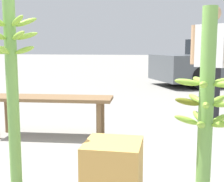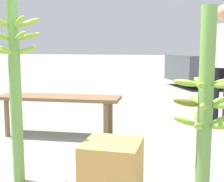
% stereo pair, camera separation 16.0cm
% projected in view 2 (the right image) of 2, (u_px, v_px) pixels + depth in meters
% --- Properties ---
extents(banana_stalk_left, '(0.44, 0.43, 1.70)m').
position_uv_depth(banana_stalk_left, '(15.00, 71.00, 2.49)').
color(banana_stalk_left, '#6B9E47').
rests_on(banana_stalk_left, ground_plane).
extents(banana_stalk_center, '(0.43, 0.43, 1.39)m').
position_uv_depth(banana_stalk_center, '(205.00, 109.00, 2.09)').
color(banana_stalk_center, '#6B9E47').
rests_on(banana_stalk_center, ground_plane).
extents(vendor_person, '(0.58, 0.40, 1.69)m').
position_uv_depth(vendor_person, '(223.00, 55.00, 4.26)').
color(vendor_person, black).
rests_on(vendor_person, ground_plane).
extents(market_bench, '(1.56, 0.51, 0.51)m').
position_uv_depth(market_bench, '(59.00, 102.00, 3.90)').
color(market_bench, brown).
rests_on(market_bench, ground_plane).
extents(produce_crate, '(0.42, 0.42, 0.42)m').
position_uv_depth(produce_crate, '(112.00, 169.00, 2.34)').
color(produce_crate, '#C69347').
rests_on(produce_crate, ground_plane).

